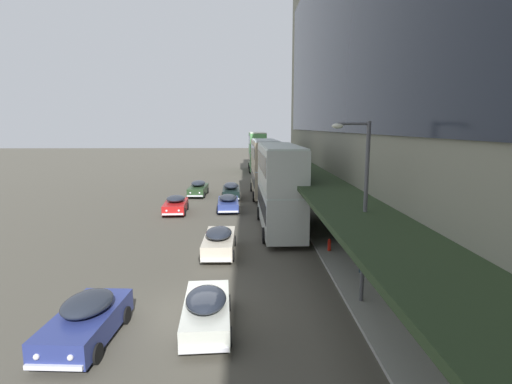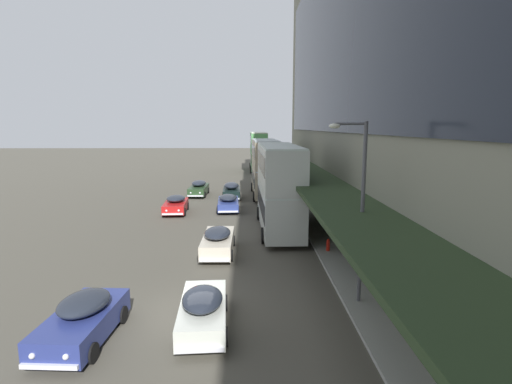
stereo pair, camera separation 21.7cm
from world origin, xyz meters
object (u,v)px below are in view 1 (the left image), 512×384
Objects in this scene: transit_bus_kerbside_far at (279,185)px; sedan_far_back at (207,309)px; street_lamp at (361,200)px; fire_hydrant at (329,245)px; sedan_oncoming_rear at (231,190)px; sedan_lead_near at (86,319)px; sedan_trailing_near at (176,204)px; pedestrian_at_kerb at (361,252)px; transit_bus_kerbside_front at (257,150)px; transit_bus_kerbside_rear at (264,166)px; sedan_lead_mid at (219,241)px; sedan_oncoming_front at (198,188)px; sedan_trailing_mid at (228,202)px.

transit_bus_kerbside_far is 14.31m from sedan_far_back.
street_lamp is 10.33× the size of fire_hydrant.
sedan_oncoming_rear is 27.30m from sedan_lead_near.
sedan_trailing_near is 2.40× the size of pedestrian_at_kerb.
fire_hydrant is at bearing -70.54° from sedan_oncoming_rear.
fire_hydrant is at bearing 42.28° from sedan_lead_near.
street_lamp reaches higher than transit_bus_kerbside_far.
pedestrian_at_kerb is (3.88, -46.42, -2.18)m from transit_bus_kerbside_front.
pedestrian_at_kerb is at bearing 27.90° from sedan_lead_near.
transit_bus_kerbside_front is 1.14× the size of transit_bus_kerbside_rear.
transit_bus_kerbside_front is 5.86× the size of pedestrian_at_kerb.
sedan_oncoming_rear is (-3.83, 12.69, -2.40)m from transit_bus_kerbside_far.
sedan_far_back is 0.94× the size of sedan_lead_mid.
sedan_oncoming_rear is 1.02× the size of sedan_oncoming_front.
sedan_lead_mid is at bearing -79.76° from sedan_oncoming_front.
sedan_oncoming_front is at bearing 114.33° from sedan_trailing_mid.
transit_bus_kerbside_front is 51.65m from sedan_far_back.
transit_bus_kerbside_rear is at bearing 79.76° from sedan_lead_mid.
fire_hydrant is (10.67, -11.04, -0.24)m from sedan_trailing_near.
transit_bus_kerbside_rear is at bearing -89.63° from transit_bus_kerbside_front.
transit_bus_kerbside_front reaches higher than sedan_oncoming_rear.
transit_bus_kerbside_front is 2.45× the size of sedan_far_back.
fire_hydrant is (6.16, 8.47, -0.23)m from sedan_far_back.
sedan_lead_mid is (0.03, -11.77, 0.04)m from sedan_trailing_mid.
street_lamp is at bearing -47.77° from sedan_lead_mid.
pedestrian_at_kerb is (7.14, -3.47, 0.42)m from sedan_lead_mid.
sedan_lead_near reaches higher than sedan_trailing_near.
sedan_oncoming_rear reaches higher than sedan_oncoming_front.
transit_bus_kerbside_rear is 19.34m from fire_hydrant.
pedestrian_at_kerb is at bearing -71.39° from sedan_oncoming_rear.
sedan_oncoming_front is at bearing 153.51° from sedan_oncoming_rear.
sedan_lead_near is at bearing -137.72° from fire_hydrant.
sedan_lead_near is 10.86m from street_lamp.
transit_bus_kerbside_front is 24.55m from sedan_oncoming_front.
transit_bus_kerbside_far is 16.44m from sedan_lead_near.
sedan_oncoming_rear is at bearing 90.29° from sedan_far_back.
sedan_lead_near is at bearing -104.44° from transit_bus_kerbside_rear.
transit_bus_kerbside_far is 8.14m from sedan_trailing_mid.
transit_bus_kerbside_front reaches higher than sedan_lead_mid.
sedan_oncoming_rear is 26.29m from sedan_far_back.
sedan_oncoming_front is (-3.65, 28.04, 0.05)m from sedan_far_back.
sedan_oncoming_front is (-6.78, -23.45, -2.58)m from transit_bus_kerbside_front.
transit_bus_kerbside_rear is (0.15, -24.08, -0.20)m from transit_bus_kerbside_front.
transit_bus_kerbside_rear is 2.15× the size of sedan_far_back.
fire_hydrant is at bearing -61.92° from sedan_trailing_mid.
sedan_trailing_mid is 6.50× the size of fire_hydrant.
sedan_oncoming_rear reaches higher than sedan_lead_mid.
transit_bus_kerbside_far is 2.28× the size of sedan_lead_near.
sedan_oncoming_front is at bearing 110.13° from street_lamp.
transit_bus_kerbside_rear is at bearing 18.12° from sedan_oncoming_rear.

